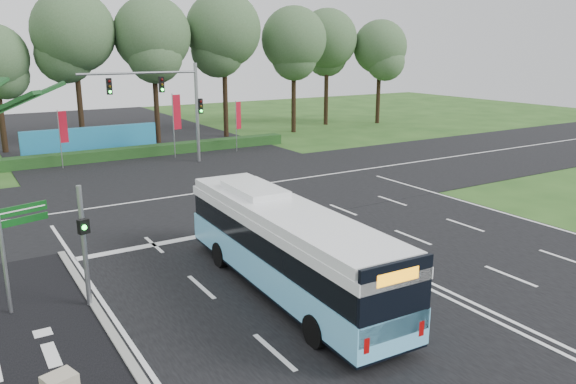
% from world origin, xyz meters
% --- Properties ---
extents(ground, '(120.00, 120.00, 0.00)m').
position_xyz_m(ground, '(0.00, 0.00, 0.00)').
color(ground, '#224717').
rests_on(ground, ground).
extents(road_main, '(20.00, 120.00, 0.04)m').
position_xyz_m(road_main, '(0.00, 0.00, 0.02)').
color(road_main, black).
rests_on(road_main, ground).
extents(road_cross, '(120.00, 14.00, 0.05)m').
position_xyz_m(road_cross, '(0.00, 12.00, 0.03)').
color(road_cross, black).
rests_on(road_cross, ground).
extents(bike_path, '(5.00, 18.00, 0.06)m').
position_xyz_m(bike_path, '(-12.50, -3.00, 0.03)').
color(bike_path, black).
rests_on(bike_path, ground).
extents(kerb_strip, '(0.25, 18.00, 0.12)m').
position_xyz_m(kerb_strip, '(-10.10, -3.00, 0.06)').
color(kerb_strip, gray).
rests_on(kerb_strip, ground).
extents(city_bus, '(2.76, 11.30, 3.22)m').
position_xyz_m(city_bus, '(-4.25, -1.80, 1.62)').
color(city_bus, '#6BCAF9').
rests_on(city_bus, ground).
extents(pedestrian_signal, '(0.37, 0.44, 4.00)m').
position_xyz_m(pedestrian_signal, '(-10.20, 0.55, 2.19)').
color(pedestrian_signal, gray).
rests_on(pedestrian_signal, ground).
extents(street_sign, '(1.49, 0.51, 3.95)m').
position_xyz_m(street_sign, '(-12.10, 1.40, 2.49)').
color(street_sign, gray).
rests_on(street_sign, ground).
extents(banner_flag_left, '(0.59, 0.11, 4.00)m').
position_xyz_m(banner_flag_left, '(-6.65, 23.16, 2.63)').
color(banner_flag_left, gray).
rests_on(banner_flag_left, ground).
extents(banner_flag_mid, '(0.69, 0.21, 4.78)m').
position_xyz_m(banner_flag_mid, '(1.28, 22.82, 3.11)').
color(banner_flag_mid, gray).
rests_on(banner_flag_mid, ground).
extents(banner_flag_right, '(0.56, 0.25, 4.00)m').
position_xyz_m(banner_flag_right, '(6.35, 22.77, 2.63)').
color(banner_flag_right, gray).
rests_on(banner_flag_right, ground).
extents(traffic_light_gantry, '(8.41, 0.28, 7.00)m').
position_xyz_m(traffic_light_gantry, '(0.21, 20.50, 4.66)').
color(traffic_light_gantry, gray).
rests_on(traffic_light_gantry, ground).
extents(hedge, '(22.00, 1.20, 0.80)m').
position_xyz_m(hedge, '(0.00, 24.50, 0.40)').
color(hedge, '#153814').
rests_on(hedge, ground).
extents(blue_hoarding, '(10.00, 0.30, 2.20)m').
position_xyz_m(blue_hoarding, '(-4.00, 27.00, 1.10)').
color(blue_hoarding, teal).
rests_on(blue_hoarding, ground).
extents(eucalyptus_row, '(53.88, 8.95, 12.86)m').
position_xyz_m(eucalyptus_row, '(2.83, 30.50, 8.80)').
color(eucalyptus_row, black).
rests_on(eucalyptus_row, ground).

